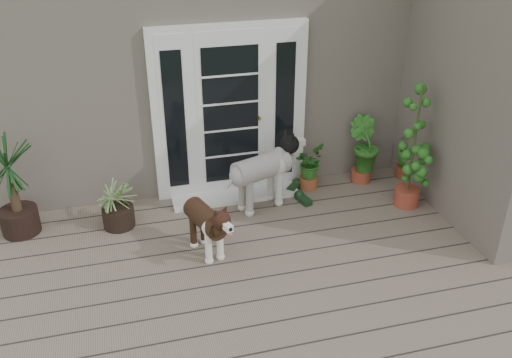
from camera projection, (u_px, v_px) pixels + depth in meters
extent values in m
cube|color=#6B5B4C|center=(301.00, 297.00, 5.49)|extent=(6.20, 4.60, 0.12)
cube|color=#665E54|center=(213.00, 41.00, 8.41)|extent=(7.40, 4.00, 3.10)
cube|color=white|center=(230.00, 112.00, 6.78)|extent=(1.90, 0.14, 2.15)
cube|color=white|center=(235.00, 195.00, 7.11)|extent=(1.60, 0.40, 0.05)
imported|color=#1A5117|center=(309.00, 170.00, 7.22)|extent=(0.54, 0.54, 0.50)
imported|color=#22641C|center=(363.00, 158.00, 7.35)|extent=(0.63, 0.63, 0.67)
imported|color=#255C1A|center=(408.00, 157.00, 7.47)|extent=(0.53, 0.53, 0.59)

